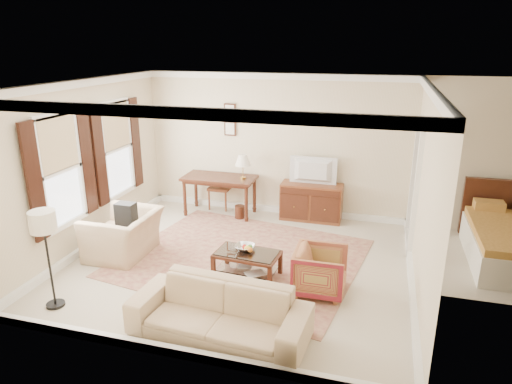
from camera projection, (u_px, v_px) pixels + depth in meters
The scene contains 20 objects.
room_shell at pixel (238, 113), 6.78m from camera, with size 5.51×5.01×2.91m.
window_front at pixel (61, 171), 7.13m from camera, with size 0.12×1.56×1.80m, color #CCB284, non-canonical shape.
window_rear at pixel (117, 149), 8.59m from camera, with size 0.12×1.56×1.80m, color #CCB284, non-canonical shape.
doorway at pixel (414, 188), 7.89m from camera, with size 0.10×1.12×2.25m, color white, non-canonical shape.
rug at pixel (242, 257), 7.71m from camera, with size 3.79×3.25×0.01m, color maroon.
writing_desk at pixel (220, 182), 9.47m from camera, with size 1.50×0.75×0.82m.
desk_chair at pixel (220, 185), 9.88m from camera, with size 0.45×0.45×1.05m, color brown, non-canonical shape.
desk_lamp at pixel (243, 167), 9.22m from camera, with size 0.32×0.32×0.50m, color silver, non-canonical shape.
framed_prints at pixel (230, 119), 9.46m from camera, with size 0.25×0.04×0.68m, color #411E12, non-canonical shape.
sideboard at pixel (311, 202), 9.27m from camera, with size 1.23×0.47×0.76m, color brown.
tv at pixel (313, 163), 8.99m from camera, with size 0.90×0.52×0.12m, color black.
coffee_table at pixel (247, 258), 7.02m from camera, with size 1.02×0.65×0.41m.
fruit_bowl at pixel (245, 247), 7.05m from camera, with size 0.42×0.42×0.10m, color silver.
book_a at pixel (239, 263), 7.16m from camera, with size 0.28×0.04×0.38m, color brown.
book_b at pixel (252, 270), 6.95m from camera, with size 0.28×0.03×0.38m, color brown.
striped_armchair at pixel (320, 269), 6.55m from camera, with size 0.73×0.68×0.75m, color maroon.
club_armchair at pixel (123, 227), 7.67m from camera, with size 1.16×0.76×1.02m, color tan.
backpack at pixel (126, 213), 7.60m from camera, with size 0.32×0.22×0.40m, color black.
sofa at pixel (219, 305), 5.56m from camera, with size 2.20×0.64×0.86m, color tan.
floor_lamp at pixel (44, 229), 5.95m from camera, with size 0.34×0.34×1.40m.
Camera 1 is at (2.12, -6.48, 3.48)m, focal length 32.00 mm.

